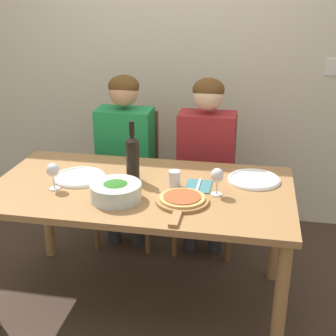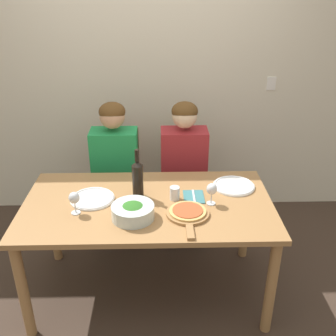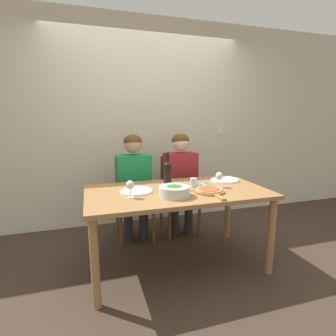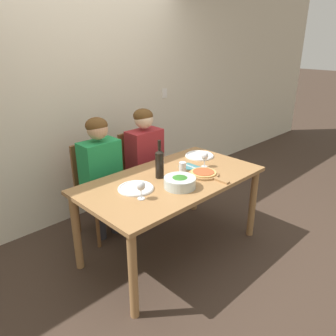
{
  "view_description": "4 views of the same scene",
  "coord_description": "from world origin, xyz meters",
  "px_view_note": "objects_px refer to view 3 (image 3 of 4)",
  "views": [
    {
      "loc": [
        0.59,
        -2.29,
        1.81
      ],
      "look_at": [
        0.13,
        0.14,
        0.83
      ],
      "focal_mm": 50.0,
      "sensor_mm": 36.0,
      "label": 1
    },
    {
      "loc": [
        0.08,
        -2.26,
        2.12
      ],
      "look_at": [
        0.14,
        0.16,
        0.94
      ],
      "focal_mm": 42.0,
      "sensor_mm": 36.0,
      "label": 2
    },
    {
      "loc": [
        -0.77,
        -2.24,
        1.42
      ],
      "look_at": [
        -0.05,
        0.12,
        0.95
      ],
      "focal_mm": 28.0,
      "sensor_mm": 36.0,
      "label": 3
    },
    {
      "loc": [
        -1.9,
        -1.89,
        1.93
      ],
      "look_at": [
        -0.08,
        -0.03,
        0.89
      ],
      "focal_mm": 35.0,
      "sensor_mm": 36.0,
      "label": 4
    }
  ],
  "objects_px": {
    "dinner_plate_left": "(136,191)",
    "water_tumbler": "(193,183)",
    "broccoli_bowl": "(174,191)",
    "person_woman": "(134,177)",
    "fork_on_napkin": "(205,186)",
    "pizza_on_board": "(210,191)",
    "wine_glass_right": "(219,177)",
    "chair_right": "(178,191)",
    "person_man": "(181,174)",
    "dinner_plate_right": "(225,180)",
    "chair_left": "(133,194)",
    "wine_glass_left": "(130,186)",
    "wine_bottle": "(168,174)"
  },
  "relations": [
    {
      "from": "chair_left",
      "to": "wine_bottle",
      "type": "height_order",
      "value": "wine_bottle"
    },
    {
      "from": "wine_glass_right",
      "to": "fork_on_napkin",
      "type": "distance_m",
      "value": 0.17
    },
    {
      "from": "chair_right",
      "to": "person_woman",
      "type": "bearing_deg",
      "value": -168.85
    },
    {
      "from": "wine_glass_right",
      "to": "water_tumbler",
      "type": "xyz_separation_m",
      "value": [
        -0.24,
        0.07,
        -0.06
      ]
    },
    {
      "from": "person_woman",
      "to": "chair_right",
      "type": "bearing_deg",
      "value": 11.15
    },
    {
      "from": "wine_glass_left",
      "to": "broccoli_bowl",
      "type": "bearing_deg",
      "value": -9.68
    },
    {
      "from": "pizza_on_board",
      "to": "wine_glass_left",
      "type": "height_order",
      "value": "wine_glass_left"
    },
    {
      "from": "dinner_plate_left",
      "to": "person_man",
      "type": "bearing_deg",
      "value": 44.12
    },
    {
      "from": "chair_right",
      "to": "wine_bottle",
      "type": "height_order",
      "value": "wine_bottle"
    },
    {
      "from": "chair_left",
      "to": "dinner_plate_left",
      "type": "distance_m",
      "value": 0.8
    },
    {
      "from": "dinner_plate_right",
      "to": "pizza_on_board",
      "type": "xyz_separation_m",
      "value": [
        -0.36,
        -0.36,
        0.01
      ]
    },
    {
      "from": "wine_bottle",
      "to": "dinner_plate_left",
      "type": "distance_m",
      "value": 0.34
    },
    {
      "from": "fork_on_napkin",
      "to": "person_man",
      "type": "bearing_deg",
      "value": 92.59
    },
    {
      "from": "dinner_plate_left",
      "to": "wine_glass_left",
      "type": "xyz_separation_m",
      "value": [
        -0.08,
        -0.17,
        0.1
      ]
    },
    {
      "from": "person_woman",
      "to": "water_tumbler",
      "type": "bearing_deg",
      "value": -54.09
    },
    {
      "from": "chair_left",
      "to": "dinner_plate_left",
      "type": "xyz_separation_m",
      "value": [
        -0.09,
        -0.75,
        0.26
      ]
    },
    {
      "from": "water_tumbler",
      "to": "fork_on_napkin",
      "type": "relative_size",
      "value": 0.51
    },
    {
      "from": "chair_right",
      "to": "person_woman",
      "type": "xyz_separation_m",
      "value": [
        -0.57,
        -0.11,
        0.24
      ]
    },
    {
      "from": "pizza_on_board",
      "to": "person_woman",
      "type": "bearing_deg",
      "value": 122.61
    },
    {
      "from": "chair_left",
      "to": "broccoli_bowl",
      "type": "distance_m",
      "value": 1.04
    },
    {
      "from": "person_woman",
      "to": "person_man",
      "type": "height_order",
      "value": "same"
    },
    {
      "from": "dinner_plate_left",
      "to": "water_tumbler",
      "type": "bearing_deg",
      "value": -0.65
    },
    {
      "from": "pizza_on_board",
      "to": "wine_glass_right",
      "type": "relative_size",
      "value": 2.75
    },
    {
      "from": "wine_glass_left",
      "to": "dinner_plate_right",
      "type": "bearing_deg",
      "value": 16.67
    },
    {
      "from": "person_woman",
      "to": "pizza_on_board",
      "type": "relative_size",
      "value": 2.98
    },
    {
      "from": "person_man",
      "to": "broccoli_bowl",
      "type": "distance_m",
      "value": 0.95
    },
    {
      "from": "pizza_on_board",
      "to": "water_tumbler",
      "type": "xyz_separation_m",
      "value": [
        -0.07,
        0.2,
        0.03
      ]
    },
    {
      "from": "pizza_on_board",
      "to": "fork_on_napkin",
      "type": "bearing_deg",
      "value": 75.7
    },
    {
      "from": "fork_on_napkin",
      "to": "pizza_on_board",
      "type": "bearing_deg",
      "value": -104.3
    },
    {
      "from": "dinner_plate_left",
      "to": "dinner_plate_right",
      "type": "height_order",
      "value": "same"
    },
    {
      "from": "pizza_on_board",
      "to": "fork_on_napkin",
      "type": "distance_m",
      "value": 0.23
    },
    {
      "from": "dinner_plate_left",
      "to": "fork_on_napkin",
      "type": "distance_m",
      "value": 0.69
    },
    {
      "from": "person_man",
      "to": "wine_glass_right",
      "type": "height_order",
      "value": "person_man"
    },
    {
      "from": "dinner_plate_left",
      "to": "dinner_plate_right",
      "type": "distance_m",
      "value": 1.0
    },
    {
      "from": "person_man",
      "to": "broccoli_bowl",
      "type": "relative_size",
      "value": 4.62
    },
    {
      "from": "person_man",
      "to": "dinner_plate_left",
      "type": "height_order",
      "value": "person_man"
    },
    {
      "from": "broccoli_bowl",
      "to": "water_tumbler",
      "type": "distance_m",
      "value": 0.35
    },
    {
      "from": "pizza_on_board",
      "to": "wine_glass_right",
      "type": "xyz_separation_m",
      "value": [
        0.16,
        0.13,
        0.09
      ]
    },
    {
      "from": "chair_left",
      "to": "fork_on_napkin",
      "type": "height_order",
      "value": "chair_left"
    },
    {
      "from": "fork_on_napkin",
      "to": "broccoli_bowl",
      "type": "bearing_deg",
      "value": -148.68
    },
    {
      "from": "broccoli_bowl",
      "to": "wine_glass_right",
      "type": "relative_size",
      "value": 1.78
    },
    {
      "from": "dinner_plate_right",
      "to": "chair_left",
      "type": "bearing_deg",
      "value": 146.38
    },
    {
      "from": "wine_glass_right",
      "to": "dinner_plate_left",
      "type": "bearing_deg",
      "value": 174.74
    },
    {
      "from": "wine_glass_left",
      "to": "fork_on_napkin",
      "type": "height_order",
      "value": "wine_glass_left"
    },
    {
      "from": "broccoli_bowl",
      "to": "person_woman",
      "type": "bearing_deg",
      "value": 102.91
    },
    {
      "from": "person_man",
      "to": "chair_right",
      "type": "bearing_deg",
      "value": 90.0
    },
    {
      "from": "broccoli_bowl",
      "to": "wine_glass_left",
      "type": "bearing_deg",
      "value": 170.32
    },
    {
      "from": "person_man",
      "to": "dinner_plate_left",
      "type": "bearing_deg",
      "value": -135.88
    },
    {
      "from": "chair_left",
      "to": "fork_on_napkin",
      "type": "distance_m",
      "value": 0.98
    },
    {
      "from": "chair_right",
      "to": "dinner_plate_left",
      "type": "height_order",
      "value": "chair_right"
    }
  ]
}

